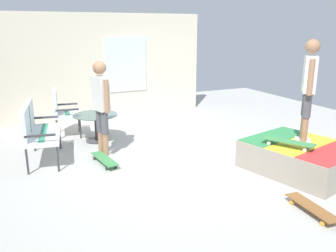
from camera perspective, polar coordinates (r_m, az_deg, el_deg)
name	(u,v)px	position (r m, az deg, el deg)	size (l,w,h in m)	color
ground_plane	(173,166)	(6.24, 0.82, -6.39)	(12.00, 12.00, 0.10)	#B2B2AD
house_facade	(91,67)	(9.29, -12.24, 9.25)	(0.23, 6.00, 2.63)	beige
skate_ramp	(302,157)	(6.24, 20.64, -4.66)	(2.01, 2.28, 0.47)	gray
patio_bench	(36,128)	(6.53, -20.40, -0.23)	(1.33, 0.76, 1.02)	#38383D
patio_chair_near_house	(62,109)	(7.90, -16.71, 2.70)	(0.69, 0.63, 1.02)	#38383D
patio_table	(96,122)	(7.43, -11.51, 0.60)	(0.90, 0.90, 0.57)	#38383D
person_watching	(101,102)	(6.35, -10.67, 3.78)	(0.47, 0.30, 1.73)	silver
person_skater	(309,84)	(6.00, 21.65, 6.23)	(0.38, 0.36, 1.64)	silver
skateboard_by_bench	(104,159)	(6.25, -10.17, -5.27)	(0.82, 0.30, 0.10)	#3F8C4C
skateboard_spare	(312,207)	(4.96, 22.06, -12.01)	(0.81, 0.27, 0.10)	brown
skateboard_on_ramp	(288,142)	(5.86, 18.73, -2.43)	(0.80, 0.56, 0.10)	#3F8C4C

